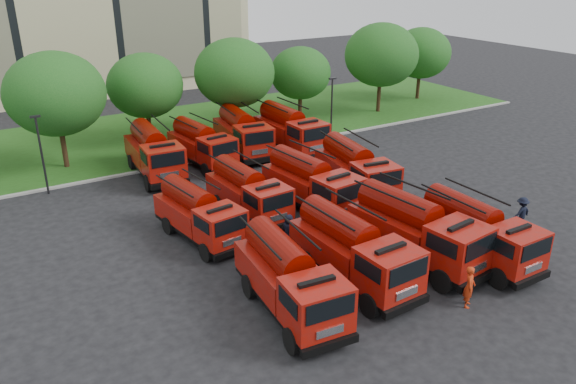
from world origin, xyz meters
The scene contains 29 objects.
ground centered at (0.00, 0.00, 0.00)m, with size 140.00×140.00×0.00m, color black.
lawn centered at (0.00, 26.00, 0.06)m, with size 70.00×16.00×0.12m, color #1D4312.
curb centered at (0.00, 17.90, 0.07)m, with size 70.00×0.30×0.14m, color gray.
tree_2 centered at (-8.00, 21.50, 5.35)m, with size 6.72×6.72×8.22m.
tree_3 centered at (-1.00, 24.00, 4.68)m, with size 5.88×5.88×7.19m.
tree_4 centered at (6.00, 22.50, 5.22)m, with size 6.55×6.55×8.01m.
tree_5 centered at (13.00, 23.50, 4.35)m, with size 5.46×5.46×6.68m.
tree_6 centered at (21.00, 22.00, 5.49)m, with size 6.89×6.89×8.42m.
tree_7 centered at (28.00, 24.00, 4.82)m, with size 6.05×6.05×7.39m.
lamp_post_0 centered at (-10.00, 17.20, 2.90)m, with size 0.60×0.25×5.11m.
lamp_post_1 centered at (12.00, 17.20, 2.90)m, with size 0.60×0.25×5.11m.
fire_truck_0 centered at (-3.58, -1.71, 1.59)m, with size 3.04×7.12×3.15m.
fire_truck_1 centered at (0.13, -1.19, 1.63)m, with size 2.84×7.21×3.24m.
fire_truck_2 centered at (3.91, -1.25, 1.68)m, with size 3.35×7.59×3.35m.
fire_truck_3 centered at (6.54, -2.72, 1.54)m, with size 2.50×6.74×3.06m.
fire_truck_4 centered at (-4.19, 6.43, 1.45)m, with size 3.03×6.56×2.88m.
fire_truck_5 centered at (-0.64, 7.68, 1.49)m, with size 2.69×6.61×2.95m.
fire_truck_6 centered at (3.02, 6.61, 1.62)m, with size 3.14×7.26×3.21m.
fire_truck_7 centered at (6.68, 7.10, 1.63)m, with size 3.46×7.39×3.24m.
fire_truck_8 centered at (-3.06, 16.80, 1.66)m, with size 3.02×7.39×3.29m.
fire_truck_9 centered at (0.57, 17.12, 1.51)m, with size 3.03×6.83×3.01m.
fire_truck_10 centered at (4.18, 17.78, 1.65)m, with size 3.31×7.44×3.28m.
fire_truck_11 centered at (7.61, 16.48, 1.69)m, with size 2.80×7.42×3.36m.
firefighter_0 centered at (3.18, -5.39, 0.00)m, with size 0.70×0.51×1.92m, color #B52A0D.
firefighter_1 centered at (1.58, -3.79, 0.00)m, with size 0.83×0.46×1.71m, color #B52A0D.
firefighter_2 centered at (6.92, -5.25, 0.00)m, with size 1.12×0.64×1.91m, color black.
firefighter_3 centered at (11.55, -1.57, 0.00)m, with size 1.17×0.60×1.80m, color black.
firefighter_4 centered at (-0.51, 3.37, 0.00)m, with size 0.84×0.55×1.72m, color black.
firefighter_5 centered at (6.87, 4.96, 0.00)m, with size 1.42×0.61×1.53m, color #B52A0D.
Camera 1 is at (-14.08, -18.84, 13.94)m, focal length 35.00 mm.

